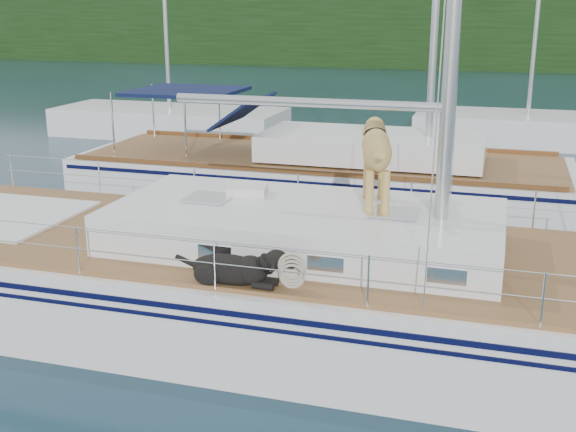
% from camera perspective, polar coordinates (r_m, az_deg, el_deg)
% --- Properties ---
extents(ground, '(120.00, 120.00, 0.00)m').
position_cam_1_polar(ground, '(10.55, -2.95, -8.44)').
color(ground, black).
rests_on(ground, ground).
extents(tree_line, '(90.00, 3.00, 6.00)m').
position_cam_1_polar(tree_line, '(54.12, 13.75, 14.37)').
color(tree_line, black).
rests_on(tree_line, ground).
extents(shore_bank, '(92.00, 1.00, 1.20)m').
position_cam_1_polar(shore_bank, '(55.43, 13.66, 11.93)').
color(shore_bank, '#595147').
rests_on(shore_bank, ground).
extents(main_sailboat, '(12.00, 3.85, 14.01)m').
position_cam_1_polar(main_sailboat, '(10.25, -2.43, -5.04)').
color(main_sailboat, silver).
rests_on(main_sailboat, ground).
extents(neighbor_sailboat, '(11.00, 3.50, 13.30)m').
position_cam_1_polar(neighbor_sailboat, '(16.37, 2.85, 2.92)').
color(neighbor_sailboat, silver).
rests_on(neighbor_sailboat, ground).
extents(bg_boat_west, '(8.00, 3.00, 11.65)m').
position_cam_1_polar(bg_boat_west, '(25.93, -9.29, 7.30)').
color(bg_boat_west, silver).
rests_on(bg_boat_west, ground).
extents(bg_boat_center, '(7.20, 3.00, 11.65)m').
position_cam_1_polar(bg_boat_center, '(25.33, 18.33, 6.49)').
color(bg_boat_center, silver).
rests_on(bg_boat_center, ground).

